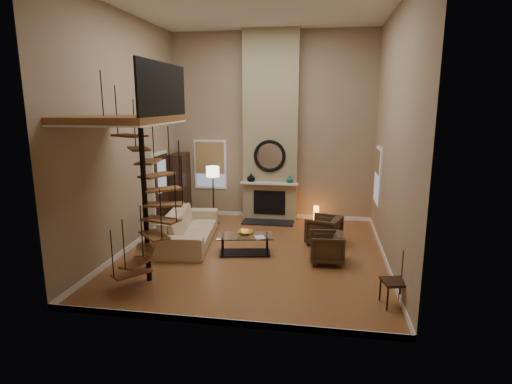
% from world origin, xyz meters
% --- Properties ---
extents(ground, '(6.00, 6.50, 0.01)m').
position_xyz_m(ground, '(0.00, 0.00, -0.01)').
color(ground, '#A86836').
rests_on(ground, ground).
extents(back_wall, '(6.00, 0.02, 5.50)m').
position_xyz_m(back_wall, '(0.00, 3.25, 2.75)').
color(back_wall, '#9A8363').
rests_on(back_wall, ground).
extents(front_wall, '(6.00, 0.02, 5.50)m').
position_xyz_m(front_wall, '(0.00, -3.25, 2.75)').
color(front_wall, '#9A8363').
rests_on(front_wall, ground).
extents(left_wall, '(0.02, 6.50, 5.50)m').
position_xyz_m(left_wall, '(-3.00, 0.00, 2.75)').
color(left_wall, '#9A8363').
rests_on(left_wall, ground).
extents(right_wall, '(0.02, 6.50, 5.50)m').
position_xyz_m(right_wall, '(3.00, 0.00, 2.75)').
color(right_wall, '#9A8363').
rests_on(right_wall, ground).
extents(ceiling, '(6.00, 6.50, 0.01)m').
position_xyz_m(ceiling, '(0.00, 0.00, 5.50)').
color(ceiling, silver).
rests_on(ceiling, back_wall).
extents(baseboard_back, '(6.00, 0.02, 0.12)m').
position_xyz_m(baseboard_back, '(0.00, 3.24, 0.06)').
color(baseboard_back, white).
rests_on(baseboard_back, ground).
extents(baseboard_front, '(6.00, 0.02, 0.12)m').
position_xyz_m(baseboard_front, '(0.00, -3.24, 0.06)').
color(baseboard_front, white).
rests_on(baseboard_front, ground).
extents(baseboard_left, '(0.02, 6.50, 0.12)m').
position_xyz_m(baseboard_left, '(-2.99, 0.00, 0.06)').
color(baseboard_left, white).
rests_on(baseboard_left, ground).
extents(baseboard_right, '(0.02, 6.50, 0.12)m').
position_xyz_m(baseboard_right, '(2.99, 0.00, 0.06)').
color(baseboard_right, white).
rests_on(baseboard_right, ground).
extents(chimney_breast, '(1.60, 0.38, 5.50)m').
position_xyz_m(chimney_breast, '(0.00, 3.06, 2.75)').
color(chimney_breast, '#998B63').
rests_on(chimney_breast, ground).
extents(hearth, '(1.50, 0.60, 0.04)m').
position_xyz_m(hearth, '(0.00, 2.57, 0.02)').
color(hearth, black).
rests_on(hearth, ground).
extents(firebox, '(0.95, 0.02, 0.72)m').
position_xyz_m(firebox, '(0.00, 2.86, 0.55)').
color(firebox, black).
rests_on(firebox, chimney_breast).
extents(mantel, '(1.70, 0.18, 0.06)m').
position_xyz_m(mantel, '(0.00, 2.78, 1.15)').
color(mantel, white).
rests_on(mantel, chimney_breast).
extents(mirror_frame, '(0.94, 0.10, 0.94)m').
position_xyz_m(mirror_frame, '(0.00, 2.84, 1.95)').
color(mirror_frame, black).
rests_on(mirror_frame, chimney_breast).
extents(mirror_disc, '(0.80, 0.01, 0.80)m').
position_xyz_m(mirror_disc, '(0.00, 2.85, 1.95)').
color(mirror_disc, white).
rests_on(mirror_disc, chimney_breast).
extents(vase_left, '(0.24, 0.24, 0.25)m').
position_xyz_m(vase_left, '(-0.55, 2.82, 1.30)').
color(vase_left, black).
rests_on(vase_left, mantel).
extents(vase_right, '(0.20, 0.20, 0.21)m').
position_xyz_m(vase_right, '(0.60, 2.82, 1.28)').
color(vase_right, '#185452').
rests_on(vase_right, mantel).
extents(window_back, '(1.02, 0.06, 1.52)m').
position_xyz_m(window_back, '(-1.90, 3.22, 1.62)').
color(window_back, white).
rests_on(window_back, back_wall).
extents(window_right, '(0.06, 1.02, 1.52)m').
position_xyz_m(window_right, '(2.97, 2.00, 1.63)').
color(window_right, white).
rests_on(window_right, right_wall).
extents(entry_door, '(0.10, 1.05, 2.16)m').
position_xyz_m(entry_door, '(-2.95, 1.80, 1.05)').
color(entry_door, white).
rests_on(entry_door, ground).
extents(loft, '(1.70, 2.20, 1.09)m').
position_xyz_m(loft, '(-2.04, -1.80, 3.24)').
color(loft, brown).
rests_on(loft, left_wall).
extents(spiral_stair, '(1.47, 1.47, 4.06)m').
position_xyz_m(spiral_stair, '(-1.78, -1.79, 1.78)').
color(spiral_stair, black).
rests_on(spiral_stair, ground).
extents(hutch, '(0.43, 0.91, 2.04)m').
position_xyz_m(hutch, '(-2.76, 2.82, 0.95)').
color(hutch, black).
rests_on(hutch, ground).
extents(sofa, '(1.42, 2.89, 0.81)m').
position_xyz_m(sofa, '(-1.73, 0.53, 0.40)').
color(sofa, '#CDB68E').
rests_on(sofa, ground).
extents(armchair_near, '(0.99, 0.98, 0.72)m').
position_xyz_m(armchair_near, '(1.69, 0.96, 0.35)').
color(armchair_near, '#422F1E').
rests_on(armchair_near, ground).
extents(armchair_far, '(0.78, 0.76, 0.67)m').
position_xyz_m(armchair_far, '(1.75, -0.28, 0.35)').
color(armchair_far, '#422F1E').
rests_on(armchair_far, ground).
extents(coffee_table, '(1.38, 0.86, 0.47)m').
position_xyz_m(coffee_table, '(-0.19, -0.02, 0.28)').
color(coffee_table, silver).
rests_on(coffee_table, ground).
extents(bowl, '(0.37, 0.37, 0.09)m').
position_xyz_m(bowl, '(-0.19, 0.03, 0.50)').
color(bowl, gold).
rests_on(bowl, coffee_table).
extents(book, '(0.29, 0.34, 0.03)m').
position_xyz_m(book, '(0.16, -0.17, 0.46)').
color(book, gray).
rests_on(book, coffee_table).
extents(floor_lamp, '(0.37, 0.37, 1.70)m').
position_xyz_m(floor_lamp, '(-1.55, 2.23, 1.41)').
color(floor_lamp, black).
rests_on(floor_lamp, ground).
extents(accent_lamp, '(0.15, 0.15, 0.54)m').
position_xyz_m(accent_lamp, '(1.39, 2.77, 0.25)').
color(accent_lamp, orange).
rests_on(accent_lamp, ground).
extents(side_chair, '(0.51, 0.49, 0.93)m').
position_xyz_m(side_chair, '(2.93, -2.08, 0.53)').
color(side_chair, black).
rests_on(side_chair, ground).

